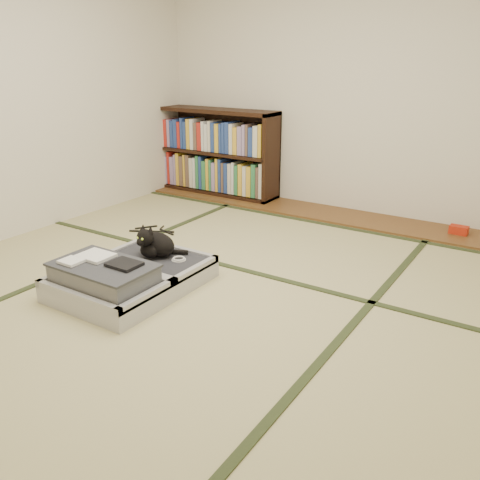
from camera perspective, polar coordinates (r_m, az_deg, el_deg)
The scene contains 10 objects.
floor at distance 3.40m, azimuth -3.93°, elevation -5.51°, with size 4.50×4.50×0.00m, color tan.
wood_strip at distance 5.03m, azimuth 9.77°, elevation 2.95°, with size 4.00×0.50×0.02m, color brown.
red_item at distance 4.74m, azimuth 23.35°, elevation 1.05°, with size 0.15×0.09×0.07m, color #B6230E.
room_shell at distance 3.07m, azimuth -4.61°, elevation 19.97°, with size 4.50×4.50×4.50m.
tatami_borders at distance 3.77m, azimuth 0.55°, elevation -2.74°, with size 4.00×4.50×0.01m.
bookcase at distance 5.63m, azimuth -2.67°, elevation 9.68°, with size 1.42×0.32×0.92m.
suitcase at distance 3.40m, azimuth -12.51°, elevation -4.08°, with size 0.72×0.96×0.28m.
cat at distance 3.56m, azimuth -9.57°, elevation -0.46°, with size 0.32×0.32×0.26m.
cable_coil at distance 3.50m, azimuth -6.90°, elevation -2.16°, with size 0.10×0.10×0.02m.
hanger at distance 4.54m, azimuth -9.62°, elevation 1.07°, with size 0.40×0.28×0.01m.
Camera 1 is at (1.85, -2.44, 1.46)m, focal length 38.00 mm.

